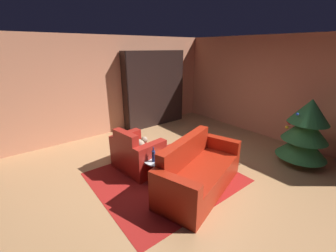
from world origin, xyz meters
TOP-DOWN VIEW (x-y plane):
  - ground_plane at (0.00, 0.00)m, footprint 7.57×7.57m
  - wall_back at (0.00, 3.19)m, footprint 5.99×0.06m
  - wall_left at (-2.96, 0.00)m, footprint 0.06×6.43m
  - area_rug at (-0.10, -0.31)m, footprint 2.24×2.48m
  - bookshelf_unit at (-2.72, 1.41)m, footprint 0.33×2.01m
  - armchair_red at (-0.70, -0.56)m, footprint 1.04×0.80m
  - couch_red at (0.51, -0.07)m, footprint 1.32×1.98m
  - coffee_table at (-0.16, -0.38)m, footprint 0.65×0.65m
  - book_stack_on_table at (-0.20, -0.34)m, footprint 0.21×0.17m
  - bottle_on_table at (-0.12, -0.55)m, footprint 0.06×0.06m
  - decorated_tree at (1.22, 2.28)m, footprint 0.97×0.97m

SIDE VIEW (x-z plane):
  - ground_plane at x=0.00m, z-range 0.00..0.00m
  - area_rug at x=-0.10m, z-range 0.00..0.01m
  - couch_red at x=0.51m, z-range -0.13..0.75m
  - armchair_red at x=-0.70m, z-range -0.12..0.75m
  - coffee_table at x=-0.16m, z-range 0.17..0.58m
  - book_stack_on_table at x=-0.20m, z-range 0.42..0.49m
  - bottle_on_table at x=-0.12m, z-range 0.39..0.67m
  - decorated_tree at x=1.22m, z-range 0.02..1.42m
  - bookshelf_unit at x=-2.72m, z-range -0.02..2.22m
  - wall_back at x=0.00m, z-range 0.00..2.64m
  - wall_left at x=-2.96m, z-range 0.00..2.64m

